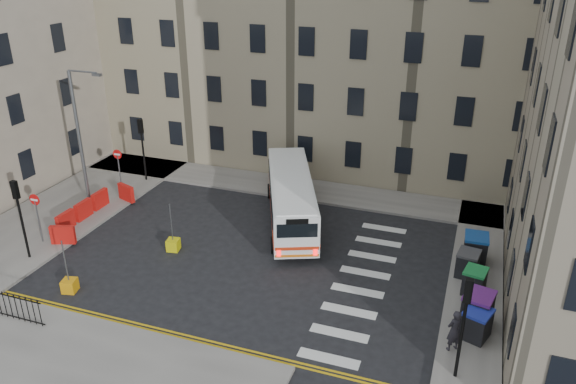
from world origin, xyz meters
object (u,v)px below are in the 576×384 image
Objects in this scene: wheelie_bin_a at (477,324)px; wheelie_bin_b at (477,309)px; wheelie_bin_c at (474,281)px; wheelie_bin_e at (475,248)px; bus at (291,196)px; bollard_chevron at (70,286)px; pedestrian at (454,331)px; bollard_yellow at (173,245)px; streetlamp at (79,138)px; wheelie_bin_d at (468,264)px.

wheelie_bin_b is (-0.03, 0.88, 0.10)m from wheelie_bin_a.
wheelie_bin_a is 1.11× the size of wheelie_bin_c.
wheelie_bin_e is at bearing 105.97° from wheelie_bin_b.
bus is 16.37× the size of bollard_chevron.
pedestrian is (-0.80, -1.08, 0.26)m from wheelie_bin_a.
bollard_chevron is at bearing -152.02° from wheelie_bin_a.
bollard_yellow is at bearing 62.66° from bollard_chevron.
bollard_yellow is (-14.10, 3.30, -0.73)m from pedestrian.
wheelie_bin_a is 15.07m from bollard_yellow.
wheelie_bin_c is at bearing -4.75° from streetlamp.
bollard_yellow is at bearing -162.24° from wheelie_bin_d.
wheelie_bin_c is 18.12m from bollard_chevron.
wheelie_bin_d is 0.88× the size of wheelie_bin_e.
wheelie_bin_b reaches higher than bollard_yellow.
wheelie_bin_a is 0.89m from wheelie_bin_b.
wheelie_bin_e is at bearing -30.38° from bus.
pedestrian reaches higher than wheelie_bin_a.
pedestrian is (-0.46, -7.05, 0.17)m from wheelie_bin_e.
bollard_chevron is (-17.40, -2.62, -0.47)m from wheelie_bin_a.
bus is 7.91× the size of wheelie_bin_d.
bollard_chevron is (-16.79, -7.18, -0.47)m from wheelie_bin_d.
wheelie_bin_c is 1.45m from wheelie_bin_d.
bollard_yellow is at bearing -169.05° from wheelie_bin_a.
wheelie_bin_b is 1.23× the size of wheelie_bin_c.
wheelie_bin_e is 2.35× the size of bollard_yellow.
bollard_chevron is at bearing -156.17° from wheelie_bin_b.
bollard_yellow is (-14.56, -3.76, -0.56)m from wheelie_bin_e.
bollard_chevron is (-17.17, -5.78, -0.45)m from wheelie_bin_c.
wheelie_bin_b is at bearing -5.13° from bollard_yellow.
wheelie_bin_b is 0.86× the size of pedestrian.
bus is at bearing 172.71° from wheelie_bin_d.
bollard_yellow is (-14.90, 2.22, -0.47)m from wheelie_bin_a.
bus reaches higher than wheelie_bin_a.
pedestrian is (-0.78, -1.96, 0.16)m from wheelie_bin_b.
wheelie_bin_d is at bearing -38.60° from bus.
bus is 5.59× the size of pedestrian.
bus is at bearing 160.48° from wheelie_bin_b.
wheelie_bin_c reaches higher than bollard_yellow.
wheelie_bin_d is 2.07× the size of bollard_yellow.
bollard_chevron is at bearing -148.40° from wheelie_bin_d.
wheelie_bin_d is at bearing 111.45° from wheelie_bin_b.
wheelie_bin_e is 0.80× the size of pedestrian.
bollard_yellow is (7.26, -2.76, -4.04)m from streetlamp.
streetlamp is 5.77× the size of wheelie_bin_e.
wheelie_bin_d is 0.71× the size of pedestrian.
wheelie_bin_e is (21.81, 1.00, -3.48)m from streetlamp.
wheelie_bin_e is at bearing 112.69° from wheelie_bin_a.
wheelie_bin_b reaches higher than bollard_chevron.
wheelie_bin_e reaches higher than bollard_chevron.
wheelie_bin_e is at bearing 2.62° from streetlamp.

